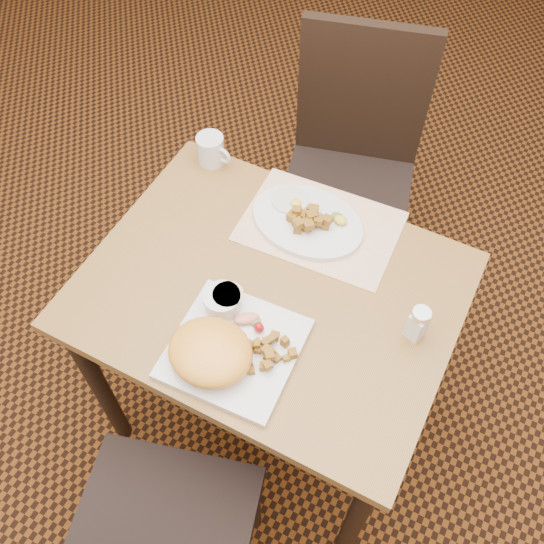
{
  "coord_description": "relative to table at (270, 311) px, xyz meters",
  "views": [
    {
      "loc": [
        0.38,
        -0.72,
        1.98
      ],
      "look_at": [
        0.01,
        0.0,
        0.82
      ],
      "focal_mm": 40.0,
      "sensor_mm": 36.0,
      "label": 1
    }
  ],
  "objects": [
    {
      "name": "ground",
      "position": [
        0.0,
        0.0,
        -0.64
      ],
      "size": [
        8.0,
        8.0,
        0.0
      ],
      "primitive_type": "plane",
      "color": "black",
      "rests_on": "ground"
    },
    {
      "name": "table",
      "position": [
        0.0,
        0.0,
        0.0
      ],
      "size": [
        0.9,
        0.7,
        0.75
      ],
      "color": "olive",
      "rests_on": "ground"
    },
    {
      "name": "chair_far",
      "position": [
        -0.06,
        0.71,
        -0.1
      ],
      "size": [
        0.52,
        0.52,
        0.97
      ],
      "rotation": [
        0.0,
        0.0,
        3.4
      ],
      "color": "black",
      "rests_on": "ground"
    },
    {
      "name": "placemat",
      "position": [
        0.03,
        0.23,
        0.11
      ],
      "size": [
        0.41,
        0.3,
        0.0
      ],
      "primitive_type": "cube",
      "rotation": [
        0.0,
        0.0,
        0.05
      ],
      "color": "white",
      "rests_on": "table"
    },
    {
      "name": "plate_square",
      "position": [
        0.01,
        -0.19,
        0.12
      ],
      "size": [
        0.3,
        0.3,
        0.02
      ],
      "primitive_type": "cube",
      "rotation": [
        0.0,
        0.0,
        0.06
      ],
      "color": "silver",
      "rests_on": "table"
    },
    {
      "name": "plate_oval",
      "position": [
        -0.01,
        0.22,
        0.12
      ],
      "size": [
        0.32,
        0.25,
        0.02
      ],
      "primitive_type": null,
      "rotation": [
        0.0,
        0.0,
        -0.09
      ],
      "color": "silver",
      "rests_on": "placemat"
    },
    {
      "name": "hollandaise_mound",
      "position": [
        -0.02,
        -0.24,
        0.16
      ],
      "size": [
        0.19,
        0.17,
        0.07
      ],
      "color": "#FEAA31",
      "rests_on": "plate_square"
    },
    {
      "name": "ramekin",
      "position": [
        -0.07,
        -0.11,
        0.15
      ],
      "size": [
        0.09,
        0.09,
        0.05
      ],
      "color": "silver",
      "rests_on": "plate_square"
    },
    {
      "name": "garnish_sq",
      "position": [
        0.01,
        -0.12,
        0.14
      ],
      "size": [
        0.09,
        0.06,
        0.03
      ],
      "color": "#387223",
      "rests_on": "plate_square"
    },
    {
      "name": "fried_egg",
      "position": [
        -0.07,
        0.26,
        0.13
      ],
      "size": [
        0.1,
        0.1,
        0.02
      ],
      "color": "white",
      "rests_on": "plate_oval"
    },
    {
      "name": "garnish_ov",
      "position": [
        0.07,
        0.26,
        0.14
      ],
      "size": [
        0.05,
        0.04,
        0.02
      ],
      "color": "#387223",
      "rests_on": "plate_oval"
    },
    {
      "name": "salt_shaker",
      "position": [
        0.36,
        0.04,
        0.16
      ],
      "size": [
        0.05,
        0.05,
        0.1
      ],
      "color": "white",
      "rests_on": "table"
    },
    {
      "name": "coffee_mug",
      "position": [
        -0.34,
        0.31,
        0.15
      ],
      "size": [
        0.11,
        0.08,
        0.09
      ],
      "color": "silver",
      "rests_on": "table"
    },
    {
      "name": "home_fries_sq",
      "position": [
        0.08,
        -0.17,
        0.14
      ],
      "size": [
        0.12,
        0.12,
        0.03
      ],
      "color": "#9F6919",
      "rests_on": "plate_square"
    },
    {
      "name": "home_fries_ov",
      "position": [
        0.0,
        0.21,
        0.15
      ],
      "size": [
        0.11,
        0.1,
        0.04
      ],
      "color": "#9F6919",
      "rests_on": "plate_oval"
    }
  ]
}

